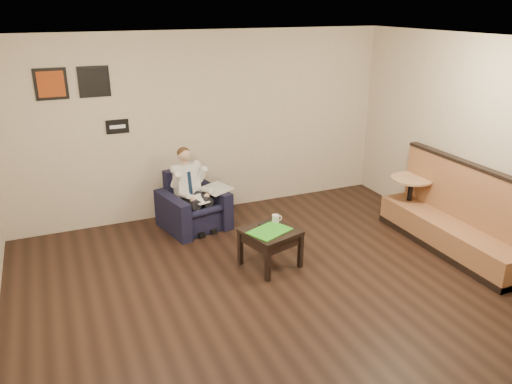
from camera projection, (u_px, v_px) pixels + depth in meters
name	position (u px, v px, depth m)	size (l,w,h in m)	color
ground	(290.00, 305.00, 5.58)	(6.00, 6.00, 0.00)	black
wall_back	(204.00, 125.00, 7.65)	(6.00, 0.02, 2.80)	beige
wall_right	(509.00, 154.00, 6.17)	(0.02, 6.00, 2.80)	beige
ceiling	(298.00, 45.00, 4.58)	(6.00, 6.00, 0.02)	white
seating_sign	(117.00, 127.00, 7.13)	(0.32, 0.02, 0.20)	black
art_print_left	(51.00, 84.00, 6.60)	(0.42, 0.03, 0.42)	#9E3B13
art_print_right	(94.00, 82.00, 6.81)	(0.42, 0.03, 0.42)	black
armchair	(193.00, 201.00, 7.36)	(0.86, 0.86, 0.83)	black
seated_man	(197.00, 194.00, 7.22)	(0.54, 0.81, 1.14)	silver
lap_papers	(200.00, 199.00, 7.17)	(0.19, 0.27, 0.01)	white
newspaper	(216.00, 189.00, 7.43)	(0.36, 0.45, 0.01)	silver
side_table	(270.00, 248.00, 6.32)	(0.61, 0.61, 0.50)	black
green_folder	(270.00, 231.00, 6.19)	(0.50, 0.35, 0.01)	green
coffee_mug	(276.00, 219.00, 6.43)	(0.09, 0.09, 0.11)	white
smartphone	(265.00, 224.00, 6.39)	(0.16, 0.08, 0.01)	black
banquette	(452.00, 209.00, 6.63)	(0.55, 2.31, 1.18)	#925C38
cafe_table	(409.00, 202.00, 7.45)	(0.61, 0.61, 0.75)	tan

